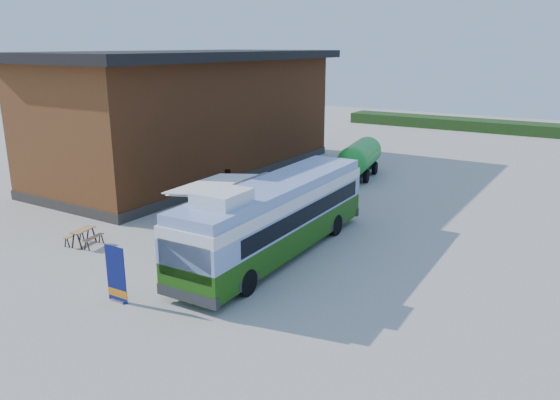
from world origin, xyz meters
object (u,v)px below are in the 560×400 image
Objects in this scene: banner at (116,279)px; slurry_tanker at (360,157)px; picnic_table at (83,233)px; person_b at (227,185)px; person_a at (240,218)px; bus at (276,215)px.

slurry_tanker reaches higher than banner.
picnic_table is 0.81× the size of person_b.
slurry_tanker reaches higher than person_a.
slurry_tanker is (-0.17, 12.68, 0.42)m from person_a.
slurry_tanker is at bearing 89.78° from banner.
person_a is 0.29× the size of slurry_tanker.
banner reaches higher than picnic_table.
person_b is at bearing 139.33° from bus.
banner is 1.35× the size of picnic_table.
banner is 0.32× the size of slurry_tanker.
slurry_tanker reaches higher than person_b.
person_b is at bearing 71.45° from picnic_table.
bus is 5.86× the size of banner.
bus is 6.39× the size of person_b.
bus is 1.85× the size of slurry_tanker.
person_a is (4.78, 4.17, 0.35)m from picnic_table.
picnic_table is (-5.09, 2.80, -0.26)m from banner.
person_a is 1.00× the size of person_b.
person_b is at bearing -123.33° from slurry_tanker.
picnic_table is 0.23× the size of slurry_tanker.
bus reaches higher than person_a.
slurry_tanker is at bearing 99.03° from bus.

